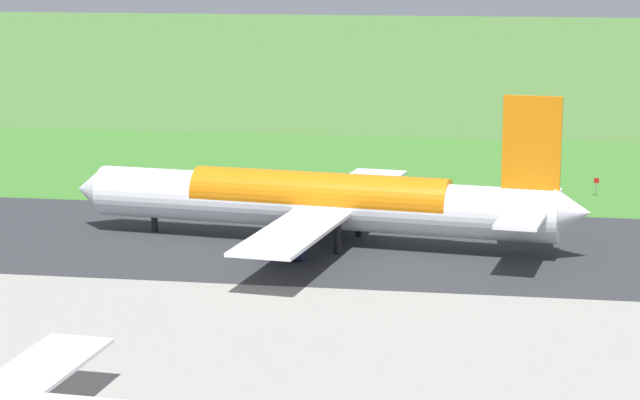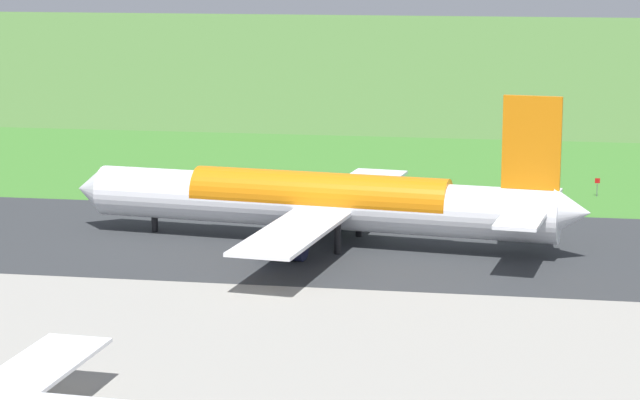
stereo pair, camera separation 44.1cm
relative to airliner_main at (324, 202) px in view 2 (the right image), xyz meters
name	(u,v)px [view 2 (the right image)]	position (x,y,z in m)	size (l,w,h in m)	color
ground_plane	(368,245)	(-4.56, -0.05, -4.35)	(800.00, 800.00, 0.00)	#477233
runway_asphalt	(368,245)	(-4.56, -0.05, -4.32)	(600.00, 34.33, 0.06)	#2D3033
grass_verge_foreground	(403,185)	(-4.56, -33.12, -4.33)	(600.00, 80.00, 0.04)	#3C782B
airliner_main	(324,202)	(0.00, 0.00, 0.00)	(54.11, 44.41, 15.88)	white
no_stopping_sign	(597,186)	(-28.33, -29.71, -3.01)	(0.60, 0.10, 2.25)	slate
traffic_cone_orange	(536,183)	(-21.03, -35.97, -4.08)	(0.40, 0.40, 0.55)	orange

